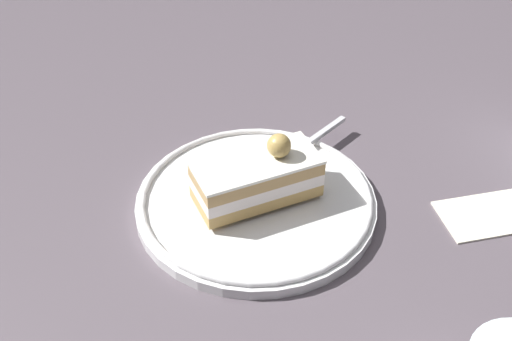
{
  "coord_description": "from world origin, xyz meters",
  "views": [
    {
      "loc": [
        -0.19,
        0.41,
        0.42
      ],
      "look_at": [
        0.01,
        -0.01,
        0.05
      ],
      "focal_mm": 45.69,
      "sensor_mm": 36.0,
      "label": 1
    }
  ],
  "objects_px": {
    "folded_napkin": "(495,213)",
    "cake_slice": "(258,177)",
    "fork": "(309,142)",
    "dessert_plate": "(256,201)"
  },
  "relations": [
    {
      "from": "folded_napkin",
      "to": "cake_slice",
      "type": "bearing_deg",
      "value": 22.45
    },
    {
      "from": "cake_slice",
      "to": "fork",
      "type": "height_order",
      "value": "cake_slice"
    },
    {
      "from": "folded_napkin",
      "to": "fork",
      "type": "bearing_deg",
      "value": -2.76
    },
    {
      "from": "cake_slice",
      "to": "folded_napkin",
      "type": "distance_m",
      "value": 0.23
    },
    {
      "from": "dessert_plate",
      "to": "cake_slice",
      "type": "height_order",
      "value": "cake_slice"
    },
    {
      "from": "dessert_plate",
      "to": "fork",
      "type": "relative_size",
      "value": 2.09
    },
    {
      "from": "fork",
      "to": "folded_napkin",
      "type": "height_order",
      "value": "fork"
    },
    {
      "from": "dessert_plate",
      "to": "fork",
      "type": "bearing_deg",
      "value": -99.45
    },
    {
      "from": "fork",
      "to": "folded_napkin",
      "type": "bearing_deg",
      "value": 177.24
    },
    {
      "from": "dessert_plate",
      "to": "cake_slice",
      "type": "relative_size",
      "value": 1.88
    }
  ]
}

